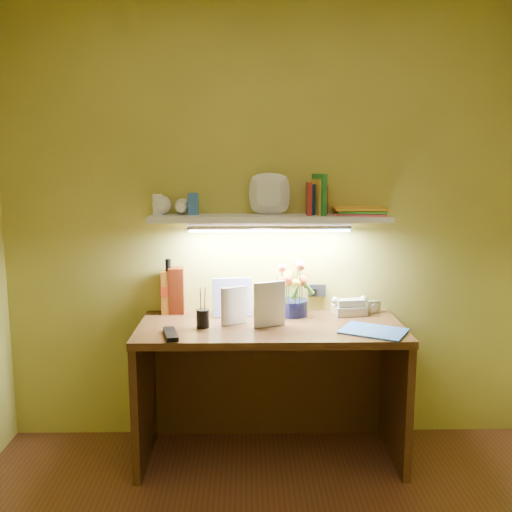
{
  "coord_description": "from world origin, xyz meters",
  "views": [
    {
      "loc": [
        -0.13,
        -1.71,
        1.61
      ],
      "look_at": [
        -0.07,
        1.35,
        1.1
      ],
      "focal_mm": 40.0,
      "sensor_mm": 36.0,
      "label": 1
    }
  ],
  "objects": [
    {
      "name": "wall_shelf",
      "position": [
        0.02,
        1.38,
        1.33
      ],
      "size": [
        1.31,
        0.28,
        0.25
      ],
      "color": "white",
      "rests_on": "ground"
    },
    {
      "name": "desk_clock",
      "position": [
        0.6,
        1.44,
        0.78
      ],
      "size": [
        0.08,
        0.06,
        0.07
      ],
      "primitive_type": "cube",
      "rotation": [
        0.0,
        0.0,
        0.38
      ],
      "color": "#B2B3B7",
      "rests_on": "desk"
    },
    {
      "name": "flower_bouquet",
      "position": [
        0.13,
        1.39,
        0.9
      ],
      "size": [
        0.2,
        0.2,
        0.3
      ],
      "primitive_type": null,
      "rotation": [
        0.0,
        0.0,
        -0.07
      ],
      "color": "#0D113A",
      "rests_on": "desk"
    },
    {
      "name": "telephone",
      "position": [
        0.45,
        1.4,
        0.8
      ],
      "size": [
        0.19,
        0.15,
        0.1
      ],
      "primitive_type": null,
      "rotation": [
        0.0,
        0.0,
        0.14
      ],
      "color": "beige",
      "rests_on": "desk"
    },
    {
      "name": "tv_remote",
      "position": [
        -0.5,
        1.01,
        0.76
      ],
      "size": [
        0.1,
        0.21,
        0.02
      ],
      "primitive_type": "cube",
      "rotation": [
        0.0,
        0.0,
        0.23
      ],
      "color": "black",
      "rests_on": "desk"
    },
    {
      "name": "blue_folder",
      "position": [
        0.52,
        1.07,
        0.75
      ],
      "size": [
        0.39,
        0.35,
        0.01
      ],
      "primitive_type": "cube",
      "rotation": [
        0.0,
        0.0,
        -0.51
      ],
      "color": "#386ECA",
      "rests_on": "desk"
    },
    {
      "name": "whisky_bottle",
      "position": [
        -0.57,
        1.45,
        0.91
      ],
      "size": [
        0.09,
        0.09,
        0.31
      ],
      "primitive_type": null,
      "rotation": [
        0.0,
        0.0,
        0.08
      ],
      "color": "#A75F1A",
      "rests_on": "desk"
    },
    {
      "name": "whisky_box",
      "position": [
        -0.53,
        1.45,
        0.88
      ],
      "size": [
        0.09,
        0.09,
        0.26
      ],
      "primitive_type": "cube",
      "rotation": [
        0.0,
        0.0,
        0.07
      ],
      "color": "#531807",
      "rests_on": "desk"
    },
    {
      "name": "desk",
      "position": [
        0.0,
        1.2,
        0.38
      ],
      "size": [
        1.4,
        0.6,
        0.75
      ],
      "primitive_type": "cube",
      "color": "#3C2010",
      "rests_on": "ground"
    },
    {
      "name": "desk_book_a",
      "position": [
        -0.26,
        1.18,
        0.85
      ],
      "size": [
        0.15,
        0.08,
        0.2
      ],
      "primitive_type": "imported",
      "rotation": [
        0.0,
        0.0,
        0.42
      ],
      "color": "beige",
      "rests_on": "desk"
    },
    {
      "name": "pen_cup",
      "position": [
        -0.35,
        1.16,
        0.83
      ],
      "size": [
        0.07,
        0.07,
        0.16
      ],
      "primitive_type": "cylinder",
      "rotation": [
        0.0,
        0.0,
        -0.04
      ],
      "color": "black",
      "rests_on": "desk"
    },
    {
      "name": "desk_book_b",
      "position": [
        -0.09,
        1.14,
        0.87
      ],
      "size": [
        0.17,
        0.08,
        0.24
      ],
      "primitive_type": "imported",
      "rotation": [
        0.0,
        0.0,
        0.34
      ],
      "color": "white",
      "rests_on": "desk"
    },
    {
      "name": "art_card",
      "position": [
        -0.21,
        1.38,
        0.86
      ],
      "size": [
        0.22,
        0.07,
        0.21
      ],
      "primitive_type": null,
      "rotation": [
        0.0,
        0.0,
        0.12
      ],
      "color": "white",
      "rests_on": "desk"
    }
  ]
}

